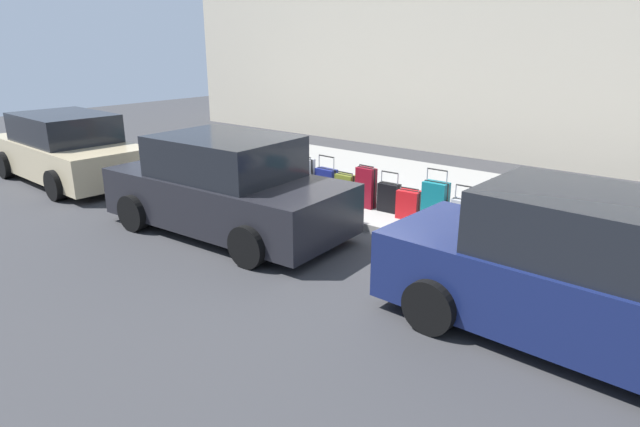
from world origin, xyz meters
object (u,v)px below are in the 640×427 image
Objects in this scene: suitcase_maroon_0 at (566,234)px; suitcase_navy_2 at (497,216)px; suitcase_silver_3 at (465,215)px; suitcase_black_6 at (389,197)px; parked_car_navy_0 at (591,278)px; suitcase_teal_4 at (435,203)px; suitcase_silver_10 at (304,176)px; suitcase_maroon_7 at (366,188)px; bollard_post at (243,167)px; suitcase_red_5 at (409,204)px; fire_hydrant at (263,166)px; suitcase_olive_8 at (345,189)px; parked_car_beige_2 at (67,150)px; suitcase_teal_11 at (290,176)px; suitcase_olive_1 at (528,227)px; suitcase_navy_9 at (326,183)px; parked_car_charcoal_1 at (226,188)px.

suitcase_navy_2 is (1.10, -0.12, 0.02)m from suitcase_maroon_0.
suitcase_silver_3 is 1.01× the size of suitcase_black_6.
suitcase_maroon_0 is 2.41m from parked_car_navy_0.
suitcase_teal_4 is 2.98m from suitcase_silver_10.
suitcase_navy_2 is at bearing -178.61° from suitcase_maroon_7.
suitcase_maroon_7 is at bearing -2.61° from suitcase_teal_4.
suitcase_maroon_7 is (2.01, -0.01, 0.12)m from suitcase_silver_3.
suitcase_navy_2 is 1.42× the size of bollard_post.
suitcase_silver_10 reaches higher than suitcase_red_5.
fire_hydrant is at bearing -17.76° from parked_car_navy_0.
fire_hydrant is (2.25, -0.01, 0.11)m from suitcase_olive_8.
suitcase_silver_10 is at bearing -0.81° from suitcase_red_5.
parked_car_beige_2 is (9.32, 2.35, 0.27)m from suitcase_navy_2.
suitcase_teal_11 is 1.08× the size of fire_hydrant.
bollard_post is at bearing 1.45° from suitcase_olive_1.
suitcase_navy_9 is 2.38m from parked_car_charcoal_1.
suitcase_maroon_0 reaches higher than bollard_post.
suitcase_maroon_7 is 0.18× the size of parked_car_charcoal_1.
suitcase_red_5 is 8.10m from parked_car_beige_2.
suitcase_olive_8 is 2.45m from parked_car_charcoal_1.
suitcase_red_5 is (2.64, 0.01, -0.05)m from suitcase_maroon_0.
suitcase_olive_8 reaches higher than suitcase_olive_1.
suitcase_olive_1 is 0.91× the size of bollard_post.
fire_hydrant is (3.70, -0.08, 0.14)m from suitcase_red_5.
suitcase_teal_11 is at bearing -1.10° from suitcase_maroon_0.
suitcase_navy_2 is 1.66× the size of suitcase_red_5.
parked_car_beige_2 reaches higher than bollard_post.
fire_hydrant reaches higher than suitcase_olive_1.
bollard_post is at bearing 2.86° from suitcase_olive_8.
parked_car_navy_0 reaches higher than fire_hydrant.
parked_car_charcoal_1 reaches higher than suitcase_olive_8.
bollard_post is (1.23, 0.20, 0.06)m from suitcase_teal_11.
suitcase_silver_10 reaches higher than suitcase_silver_3.
suitcase_red_5 is 0.72× the size of suitcase_silver_10.
suitcase_silver_10 is 6.37m from parked_car_navy_0.
suitcase_olive_1 is 0.13× the size of parked_car_navy_0.
suitcase_teal_11 is at bearing -0.43° from suitcase_olive_1.
suitcase_maroon_0 is 0.15× the size of parked_car_navy_0.
suitcase_silver_3 is at bearing -179.57° from suitcase_silver_10.
bollard_post is (0.48, 0.15, -0.06)m from fire_hydrant.
suitcase_red_5 is at bearing 178.81° from fire_hydrant.
parked_car_navy_0 is (-4.92, 2.28, 0.36)m from suitcase_olive_8.
suitcase_red_5 is 0.98m from suitcase_maroon_7.
suitcase_teal_11 reaches higher than suitcase_maroon_7.
parked_car_navy_0 is (-7.66, 2.15, 0.31)m from bollard_post.
suitcase_teal_11 is (0.48, -0.09, -0.10)m from suitcase_silver_10.
suitcase_silver_10 is at bearing -176.39° from bollard_post.
parked_car_beige_2 is (7.78, 2.22, 0.34)m from suitcase_red_5.
bollard_post is at bearing -149.17° from parked_car_beige_2.
suitcase_maroon_7 is (0.97, -0.07, 0.12)m from suitcase_red_5.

